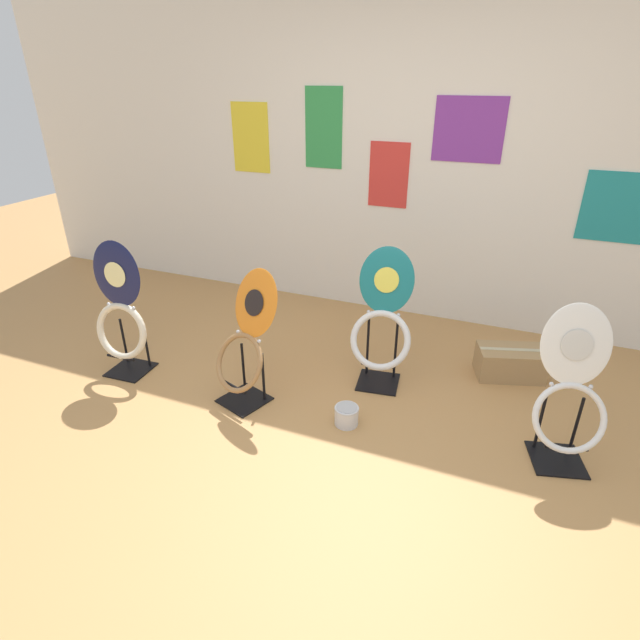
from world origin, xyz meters
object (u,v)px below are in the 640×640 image
at_px(toilet_seat_display_navy_moon, 120,314).
at_px(paint_can, 347,415).
at_px(toilet_seat_display_orange_sun, 246,342).
at_px(storage_box, 510,363).
at_px(toilet_seat_display_teal_sax, 382,326).
at_px(toilet_seat_display_white_plain, 571,393).

relative_size(toilet_seat_display_navy_moon, paint_can, 6.41).
xyz_separation_m(toilet_seat_display_orange_sun, storage_box, (1.59, 0.94, -0.31)).
distance_m(toilet_seat_display_teal_sax, toilet_seat_display_white_plain, 1.20).
xyz_separation_m(toilet_seat_display_orange_sun, paint_can, (0.69, -0.02, -0.35)).
bearing_deg(paint_can, toilet_seat_display_navy_moon, -179.76).
bearing_deg(toilet_seat_display_white_plain, paint_can, -171.69).
bearing_deg(toilet_seat_display_white_plain, toilet_seat_display_navy_moon, -176.38).
height_order(toilet_seat_display_orange_sun, toilet_seat_display_white_plain, toilet_seat_display_white_plain).
relative_size(toilet_seat_display_orange_sun, toilet_seat_display_white_plain, 0.98).
bearing_deg(toilet_seat_display_navy_moon, toilet_seat_display_white_plain, 3.62).
relative_size(toilet_seat_display_navy_moon, storage_box, 1.90).
bearing_deg(toilet_seat_display_navy_moon, toilet_seat_display_orange_sun, 1.86).
height_order(toilet_seat_display_white_plain, toilet_seat_display_navy_moon, toilet_seat_display_navy_moon).
relative_size(toilet_seat_display_orange_sun, toilet_seat_display_navy_moon, 0.90).
xyz_separation_m(toilet_seat_display_navy_moon, paint_can, (1.67, 0.01, -0.39)).
height_order(toilet_seat_display_navy_moon, paint_can, toilet_seat_display_navy_moon).
xyz_separation_m(toilet_seat_display_white_plain, toilet_seat_display_navy_moon, (-2.86, -0.18, 0.03)).
xyz_separation_m(toilet_seat_display_orange_sun, toilet_seat_display_white_plain, (1.89, 0.15, 0.01)).
distance_m(toilet_seat_display_orange_sun, paint_can, 0.78).
xyz_separation_m(toilet_seat_display_white_plain, paint_can, (-1.19, -0.17, -0.36)).
distance_m(toilet_seat_display_white_plain, paint_can, 1.26).
relative_size(toilet_seat_display_teal_sax, toilet_seat_display_white_plain, 1.05).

